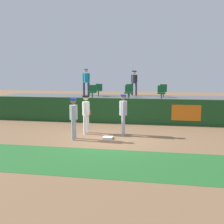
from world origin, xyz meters
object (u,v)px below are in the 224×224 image
(first_base, at_px, (108,138))
(seat_front_right, at_px, (161,92))
(seat_front_center, at_px, (128,92))
(seat_back_right, at_px, (163,90))
(seat_front_left, at_px, (92,91))
(spectator_hooded, at_px, (134,81))
(player_runner_visitor, at_px, (123,112))
(player_fielder_home, at_px, (86,112))
(player_coach_visitor, at_px, (74,116))
(seat_back_left, at_px, (99,89))
(seat_back_center, at_px, (129,90))
(spectator_capped, at_px, (86,80))

(first_base, xyz_separation_m, seat_front_right, (2.19, 5.08, 1.63))
(seat_front_center, height_order, seat_back_right, same)
(seat_front_left, bearing_deg, spectator_hooded, 53.09)
(first_base, xyz_separation_m, spectator_hooded, (0.29, 8.07, 2.16))
(player_runner_visitor, relative_size, seat_front_left, 2.17)
(spectator_hooded, bearing_deg, player_runner_visitor, 113.72)
(player_fielder_home, relative_size, player_runner_visitor, 0.96)
(player_coach_visitor, bearing_deg, seat_front_left, 179.39)
(player_coach_visitor, distance_m, seat_front_left, 5.51)
(seat_back_right, relative_size, seat_back_left, 1.00)
(seat_back_right, relative_size, seat_front_left, 1.00)
(player_runner_visitor, xyz_separation_m, seat_back_center, (-0.43, 6.06, 0.61))
(player_runner_visitor, height_order, seat_front_left, seat_front_left)
(spectator_hooded, bearing_deg, spectator_capped, 30.89)
(seat_front_center, height_order, seat_front_left, same)
(player_fielder_home, distance_m, player_coach_visitor, 1.23)
(seat_back_center, bearing_deg, seat_front_center, -85.22)
(player_coach_visitor, xyz_separation_m, seat_front_left, (-0.58, 5.44, 0.67))
(player_fielder_home, distance_m, seat_back_center, 6.20)
(player_fielder_home, height_order, spectator_hooded, spectator_hooded)
(seat_back_center, height_order, seat_front_left, same)
(seat_front_center, relative_size, spectator_hooded, 0.49)
(player_fielder_home, height_order, seat_back_right, seat_back_right)
(seat_front_center, height_order, seat_back_center, same)
(seat_back_left, height_order, spectator_hooded, spectator_hooded)
(seat_front_center, bearing_deg, seat_back_right, 41.19)
(player_fielder_home, height_order, seat_front_left, seat_front_left)
(seat_back_right, bearing_deg, spectator_hooded, 149.49)
(first_base, bearing_deg, player_runner_visitor, 56.50)
(seat_back_center, height_order, spectator_capped, spectator_capped)
(player_fielder_home, bearing_deg, player_runner_visitor, 96.02)
(seat_back_right, height_order, seat_front_left, same)
(seat_back_center, height_order, seat_back_left, same)
(seat_front_center, relative_size, seat_front_left, 1.00)
(seat_front_center, distance_m, spectator_hooded, 3.04)
(player_coach_visitor, xyz_separation_m, seat_back_right, (3.69, 7.24, 0.67))
(player_runner_visitor, height_order, seat_back_left, seat_back_left)
(first_base, bearing_deg, seat_front_center, 87.10)
(seat_back_center, relative_size, seat_front_right, 1.00)
(seat_front_left, height_order, spectator_capped, spectator_capped)
(player_fielder_home, bearing_deg, seat_front_right, 148.60)
(player_runner_visitor, xyz_separation_m, seat_front_right, (1.65, 4.26, 0.61))
(player_coach_visitor, relative_size, seat_front_left, 2.05)
(seat_front_right, bearing_deg, seat_front_left, 180.00)
(player_runner_visitor, distance_m, player_coach_visitor, 2.25)
(player_fielder_home, distance_m, spectator_hooded, 7.46)
(seat_back_right, bearing_deg, player_coach_visitor, -117.01)
(spectator_hooded, distance_m, spectator_capped, 3.37)
(spectator_capped, bearing_deg, seat_front_center, 133.44)
(player_coach_visitor, relative_size, spectator_capped, 0.93)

